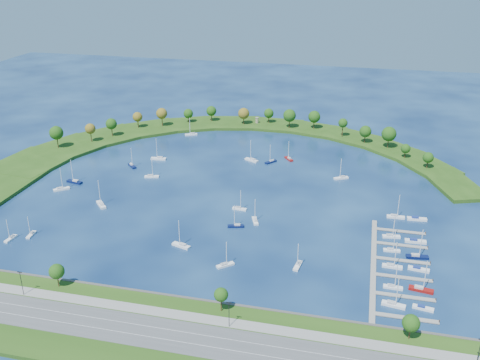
% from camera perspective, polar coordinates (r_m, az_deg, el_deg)
% --- Properties ---
extents(ground, '(700.00, 700.00, 0.00)m').
position_cam_1_polar(ground, '(296.71, -1.16, -0.99)').
color(ground, '#07173E').
rests_on(ground, ground).
extents(south_shoreline, '(420.00, 43.10, 11.60)m').
position_cam_1_polar(south_shoreline, '(196.51, -10.55, -15.17)').
color(south_shoreline, '#244712').
rests_on(south_shoreline, ground).
extents(breakwater, '(286.74, 247.64, 2.00)m').
position_cam_1_polar(breakwater, '(352.42, -6.47, 3.05)').
color(breakwater, '#244712').
rests_on(breakwater, ground).
extents(breakwater_trees, '(238.17, 93.87, 14.66)m').
position_cam_1_polar(breakwater_trees, '(375.72, 0.51, 6.04)').
color(breakwater_trees, '#382314').
rests_on(breakwater_trees, breakwater).
extents(harbor_tower, '(2.60, 2.60, 4.27)m').
position_cam_1_polar(harbor_tower, '(403.67, 1.79, 6.31)').
color(harbor_tower, gray).
rests_on(harbor_tower, breakwater).
extents(dock_system, '(24.28, 82.00, 1.60)m').
position_cam_1_polar(dock_system, '(235.06, 15.65, -8.84)').
color(dock_system, gray).
rests_on(dock_system, ground).
extents(moored_boat_0, '(6.75, 7.82, 11.94)m').
position_cam_1_polar(moored_boat_0, '(333.82, 3.26, 1.98)').
color(moored_boat_0, '#0A1441').
rests_on(moored_boat_0, ground).
extents(moored_boat_1, '(9.07, 5.08, 12.85)m').
position_cam_1_polar(moored_boat_1, '(242.54, -6.20, -6.80)').
color(moored_boat_1, white).
rests_on(moored_boat_1, ground).
extents(moored_boat_2, '(7.99, 4.09, 11.31)m').
position_cam_1_polar(moored_boat_2, '(257.25, -0.43, -4.79)').
color(moored_boat_2, '#0A1441').
rests_on(moored_boat_2, ground).
extents(moored_boat_3, '(8.61, 6.17, 12.51)m').
position_cam_1_polar(moored_boat_3, '(315.00, 10.60, 0.27)').
color(moored_boat_3, white).
rests_on(moored_boat_3, ground).
extents(moored_boat_4, '(9.35, 6.43, 13.49)m').
position_cam_1_polar(moored_boat_4, '(335.87, 1.23, 2.16)').
color(moored_boat_4, white).
rests_on(moored_boat_4, ground).
extents(moored_boat_5, '(2.60, 6.98, 10.03)m').
position_cam_1_polar(moored_boat_5, '(267.85, -21.11, -5.30)').
color(moored_boat_5, white).
rests_on(moored_boat_5, ground).
extents(moored_boat_6, '(8.44, 4.30, 11.95)m').
position_cam_1_polar(moored_boat_6, '(315.85, -9.28, 0.43)').
color(moored_boat_6, white).
rests_on(moored_boat_6, ground).
extents(moored_boat_7, '(8.08, 7.49, 12.67)m').
position_cam_1_polar(moored_boat_7, '(311.14, -18.28, -0.85)').
color(moored_boat_7, white).
rests_on(moored_boat_7, ground).
extents(moored_boat_8, '(7.17, 6.75, 11.32)m').
position_cam_1_polar(moored_boat_8, '(227.62, -1.57, -8.86)').
color(moored_boat_8, white).
rests_on(moored_boat_8, ground).
extents(moored_boat_9, '(7.55, 7.56, 12.27)m').
position_cam_1_polar(moored_boat_9, '(333.49, -11.29, 1.53)').
color(moored_boat_9, '#0A1441').
rests_on(moored_boat_9, ground).
extents(moored_boat_10, '(9.68, 3.52, 13.92)m').
position_cam_1_polar(moored_boat_10, '(341.97, -8.55, 2.29)').
color(moored_boat_10, white).
rests_on(moored_boat_10, ground).
extents(moored_boat_11, '(3.16, 7.87, 11.24)m').
position_cam_1_polar(moored_boat_11, '(228.48, 6.10, -8.86)').
color(moored_boat_11, white).
rests_on(moored_boat_11, ground).
extents(moored_boat_12, '(7.46, 2.71, 10.74)m').
position_cam_1_polar(moored_boat_12, '(273.73, -0.06, -2.97)').
color(moored_boat_12, white).
rests_on(moored_boat_12, ground).
extents(moored_boat_13, '(2.60, 7.19, 10.35)m').
position_cam_1_polar(moored_boat_13, '(267.82, -22.97, -5.62)').
color(moored_boat_13, white).
rests_on(moored_boat_13, ground).
extents(moored_boat_14, '(8.42, 8.82, 14.02)m').
position_cam_1_polar(moored_boat_14, '(286.57, -14.40, -2.48)').
color(moored_boat_14, white).
rests_on(moored_boat_14, ground).
extents(moored_boat_15, '(8.79, 6.05, 12.68)m').
position_cam_1_polar(moored_boat_15, '(384.61, -5.15, 4.84)').
color(moored_boat_15, white).
rests_on(moored_boat_15, ground).
extents(moored_boat_16, '(6.57, 7.78, 11.78)m').
position_cam_1_polar(moored_boat_16, '(339.35, 5.16, 2.29)').
color(moored_boat_16, maroon).
rests_on(moored_boat_16, ground).
extents(moored_boat_17, '(9.70, 4.33, 13.77)m').
position_cam_1_polar(moored_boat_17, '(318.37, -17.01, -0.13)').
color(moored_boat_17, '#0A1441').
rests_on(moored_boat_17, ground).
extents(moored_boat_18, '(4.82, 8.18, 11.61)m').
position_cam_1_polar(moored_boat_18, '(262.02, 1.60, -4.24)').
color(moored_boat_18, white).
rests_on(moored_boat_18, ground).
extents(docked_boat_0, '(8.94, 3.84, 12.72)m').
position_cam_1_polar(docked_boat_0, '(212.67, 15.84, -12.43)').
color(docked_boat_0, white).
rests_on(docked_boat_0, ground).
extents(docked_boat_1, '(7.81, 3.37, 1.54)m').
position_cam_1_polar(docked_boat_1, '(214.41, 18.68, -12.62)').
color(docked_boat_1, white).
rests_on(docked_boat_1, ground).
extents(docked_boat_2, '(7.49, 2.30, 10.93)m').
position_cam_1_polar(docked_boat_2, '(222.31, 15.78, -10.72)').
color(docked_boat_2, white).
rests_on(docked_boat_2, ground).
extents(docked_boat_3, '(9.55, 3.98, 13.61)m').
position_cam_1_polar(docked_boat_3, '(223.94, 18.49, -10.80)').
color(docked_boat_3, maroon).
rests_on(docked_boat_3, ground).
extents(docked_boat_4, '(8.33, 2.71, 12.10)m').
position_cam_1_polar(docked_boat_4, '(235.22, 15.71, -8.67)').
color(docked_boat_4, white).
rests_on(docked_boat_4, ground).
extents(docked_boat_5, '(8.75, 3.45, 1.74)m').
position_cam_1_polar(docked_boat_5, '(236.61, 18.25, -8.88)').
color(docked_boat_5, white).
rests_on(docked_boat_5, ground).
extents(docked_boat_6, '(7.31, 2.47, 10.57)m').
position_cam_1_polar(docked_boat_6, '(246.79, 15.66, -7.06)').
color(docked_boat_6, white).
rests_on(docked_boat_6, ground).
extents(docked_boat_7, '(9.58, 3.73, 13.72)m').
position_cam_1_polar(docked_boat_7, '(244.89, 18.13, -7.62)').
color(docked_boat_7, '#0A1441').
rests_on(docked_boat_7, ground).
extents(docked_boat_8, '(8.26, 3.46, 11.78)m').
position_cam_1_polar(docked_boat_8, '(257.80, 15.62, -5.67)').
color(docked_boat_8, white).
rests_on(docked_boat_8, ground).
extents(docked_boat_9, '(9.43, 3.01, 1.90)m').
position_cam_1_polar(docked_boat_9, '(256.92, 17.95, -6.13)').
color(docked_boat_9, white).
rests_on(docked_boat_9, ground).
extents(docked_boat_10, '(8.65, 2.69, 12.60)m').
position_cam_1_polar(docked_boat_10, '(276.26, 16.04, -3.68)').
color(docked_boat_10, white).
rests_on(docked_boat_10, ground).
extents(docked_boat_11, '(9.47, 3.25, 1.90)m').
position_cam_1_polar(docked_boat_11, '(277.31, 18.09, -3.89)').
color(docked_boat_11, white).
rests_on(docked_boat_11, ground).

